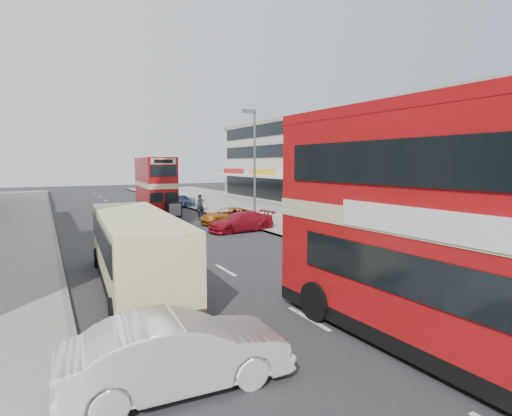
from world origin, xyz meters
TOP-DOWN VIEW (x-y plane):
  - ground at (0.00, 0.00)m, footprint 160.00×160.00m
  - road_surface at (0.00, 20.00)m, footprint 12.00×90.00m
  - pavement_right at (12.00, 20.00)m, footprint 12.00×90.00m
  - kerb_left at (-6.10, 20.00)m, footprint 0.20×90.00m
  - kerb_right at (6.10, 20.00)m, footprint 0.20×90.00m
  - commercial_row at (19.95, 22.00)m, footprint 9.90×46.20m
  - street_lamp at (6.52, 18.00)m, footprint 1.00×0.20m
  - bus_main at (1.61, -1.00)m, footprint 3.23×10.35m
  - bus_second at (2.09, 28.01)m, footprint 2.87×8.80m
  - coach at (-3.73, 7.44)m, footprint 2.86×9.40m
  - car_left_front at (-4.38, 0.24)m, footprint 4.57×1.79m
  - car_right_a at (4.79, 16.47)m, footprint 4.60×2.18m
  - car_right_b at (5.36, 19.70)m, footprint 4.45×2.18m
  - car_right_c at (5.13, 32.41)m, footprint 3.99×1.64m
  - pedestrian_near at (8.15, 12.34)m, footprint 0.62×0.43m
  - cyclist at (4.08, 22.19)m, footprint 0.66×1.82m

SIDE VIEW (x-z plane):
  - ground at x=0.00m, z-range 0.00..0.00m
  - road_surface at x=0.00m, z-range 0.00..0.01m
  - pavement_right at x=12.00m, z-range 0.00..0.15m
  - kerb_left at x=-6.10m, z-range -0.01..0.15m
  - kerb_right at x=6.10m, z-range -0.01..0.15m
  - car_right_b at x=5.36m, z-range 0.00..1.22m
  - car_right_a at x=4.79m, z-range 0.00..1.30m
  - car_right_c at x=5.13m, z-range 0.00..1.36m
  - cyclist at x=4.08m, z-range -0.35..1.74m
  - car_left_front at x=-4.38m, z-range 0.00..1.48m
  - pedestrian_near at x=8.15m, z-range 0.15..1.81m
  - coach at x=-3.73m, z-range 0.22..2.68m
  - bus_second at x=2.09m, z-range 0.13..4.90m
  - bus_main at x=1.61m, z-range 0.15..5.83m
  - commercial_row at x=19.95m, z-range 0.05..9.35m
  - street_lamp at x=6.52m, z-range 0.72..8.85m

